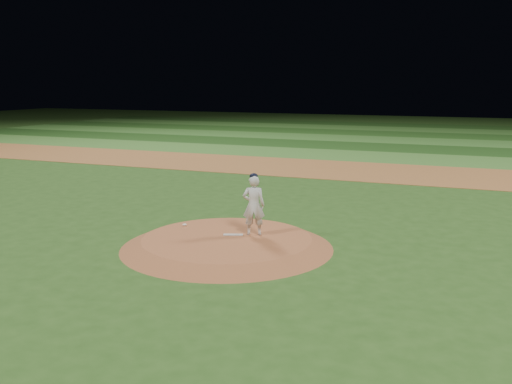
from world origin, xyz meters
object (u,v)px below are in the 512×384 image
pitching_rubber (233,235)px  pitcher_on_mound (254,205)px  rosin_bag (185,225)px  pitchers_mound (227,242)px

pitching_rubber → pitcher_on_mound: pitcher_on_mound is taller
rosin_bag → pitcher_on_mound: 2.30m
pitchers_mound → pitching_rubber: bearing=81.2°
pitching_rubber → pitchers_mound: bearing=-119.1°
pitching_rubber → rosin_bag: rosin_bag is taller
pitcher_on_mound → pitchers_mound: bearing=-134.4°
pitchers_mound → pitching_rubber: (0.04, 0.29, 0.14)m
rosin_bag → pitcher_on_mound: size_ratio=0.07×
rosin_bag → pitcher_on_mound: bearing=-3.7°
pitchers_mound → pitcher_on_mound: pitcher_on_mound is taller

